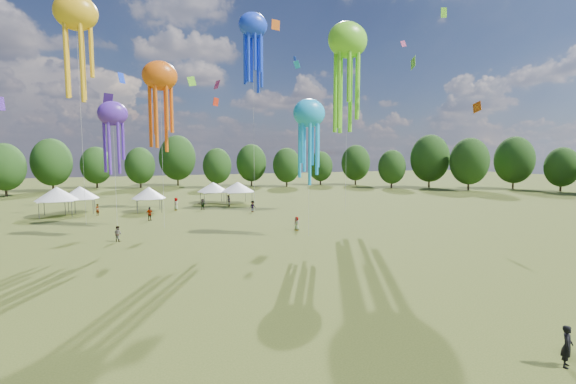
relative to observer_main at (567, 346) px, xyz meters
name	(u,v)px	position (x,y,z in m)	size (l,w,h in m)	color
observer_main	(567,346)	(0.00, 0.00, 0.00)	(0.64, 0.42, 1.74)	black
spectator_near	(118,234)	(-17.34, 32.33, -0.10)	(0.75, 0.59, 1.55)	gray
spectators_far	(207,206)	(-5.36, 48.51, 0.00)	(22.30, 23.57, 1.91)	gray
festival_tents	(154,190)	(-12.30, 55.33, 2.07)	(32.43, 12.27, 4.10)	#47474C
show_kites	(251,63)	(-0.77, 40.95, 19.54)	(40.22, 22.48, 28.99)	#E75C0E
treeline	(152,166)	(-12.00, 63.35, 5.67)	(201.57, 95.24, 13.43)	#38281C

